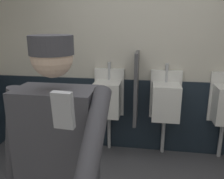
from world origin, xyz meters
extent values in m
cube|color=beige|center=(0.00, 1.66, 1.41)|extent=(4.81, 0.12, 2.83)
cube|color=#19232D|center=(0.00, 1.59, 0.50)|extent=(4.21, 0.03, 1.00)
cube|color=white|center=(-0.46, 1.57, 0.83)|extent=(0.40, 0.05, 0.65)
cube|color=white|center=(-0.46, 1.40, 0.78)|extent=(0.34, 0.30, 0.45)
cylinder|color=#B7BABF|center=(-0.46, 1.56, 1.12)|extent=(0.04, 0.04, 0.24)
cylinder|color=#B7BABF|center=(-0.46, 1.53, 0.28)|extent=(0.05, 0.05, 0.55)
cube|color=white|center=(0.29, 1.57, 0.83)|extent=(0.40, 0.05, 0.65)
cube|color=white|center=(0.29, 1.40, 0.78)|extent=(0.34, 0.30, 0.45)
cylinder|color=#B7BABF|center=(0.29, 1.56, 1.12)|extent=(0.04, 0.04, 0.24)
cylinder|color=#B7BABF|center=(0.29, 1.53, 0.28)|extent=(0.05, 0.05, 0.55)
cylinder|color=#B7BABF|center=(1.04, 1.53, 0.28)|extent=(0.05, 0.05, 0.55)
cube|color=#4C4C51|center=(-0.08, 1.37, 0.95)|extent=(0.04, 0.40, 0.90)
cube|color=#3F3F47|center=(-0.41, -0.40, 1.11)|extent=(0.42, 0.24, 0.59)
cylinder|color=#3F3F47|center=(-0.66, -0.40, 1.14)|extent=(0.17, 0.09, 0.56)
cylinder|color=#3F3F47|center=(-0.16, -0.62, 1.25)|extent=(0.09, 0.50, 0.39)
sphere|color=beige|center=(-0.41, -0.40, 1.57)|extent=(0.21, 0.21, 0.21)
cylinder|color=#3F3F47|center=(-0.41, -0.40, 1.63)|extent=(0.22, 0.22, 0.09)
cube|color=#A5A8B2|center=(-0.17, -0.91, 1.50)|extent=(0.06, 0.04, 0.11)
camera|label=1|loc=(0.07, -1.50, 1.73)|focal=38.10mm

